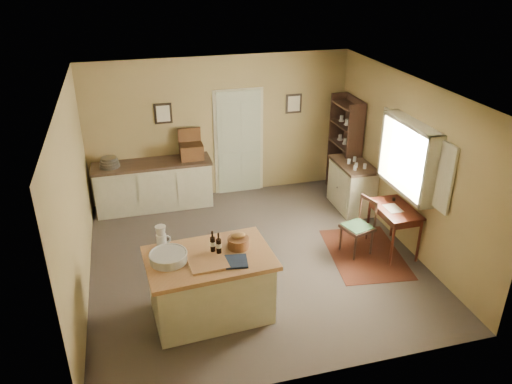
% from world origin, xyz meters
% --- Properties ---
extents(ground, '(5.00, 5.00, 0.00)m').
position_xyz_m(ground, '(0.00, 0.00, 0.00)').
color(ground, brown).
rests_on(ground, ground).
extents(wall_back, '(5.00, 0.10, 2.70)m').
position_xyz_m(wall_back, '(0.00, 2.50, 1.35)').
color(wall_back, '#978151').
rests_on(wall_back, ground).
extents(wall_front, '(5.00, 0.10, 2.70)m').
position_xyz_m(wall_front, '(0.00, -2.50, 1.35)').
color(wall_front, '#978151').
rests_on(wall_front, ground).
extents(wall_left, '(0.10, 5.00, 2.70)m').
position_xyz_m(wall_left, '(-2.50, 0.00, 1.35)').
color(wall_left, '#978151').
rests_on(wall_left, ground).
extents(wall_right, '(0.10, 5.00, 2.70)m').
position_xyz_m(wall_right, '(2.50, 0.00, 1.35)').
color(wall_right, '#978151').
rests_on(wall_right, ground).
extents(ceiling, '(5.00, 5.00, 0.00)m').
position_xyz_m(ceiling, '(0.00, 0.00, 2.70)').
color(ceiling, silver).
rests_on(ceiling, wall_back).
extents(door, '(0.97, 0.06, 2.11)m').
position_xyz_m(door, '(0.35, 2.47, 1.05)').
color(door, '#ACB394').
rests_on(door, ground).
extents(framed_prints, '(2.82, 0.02, 0.38)m').
position_xyz_m(framed_prints, '(0.20, 2.48, 1.72)').
color(framed_prints, black).
rests_on(framed_prints, ground).
extents(window, '(0.25, 1.99, 1.12)m').
position_xyz_m(window, '(2.42, -0.20, 1.55)').
color(window, beige).
rests_on(window, ground).
extents(work_island, '(1.66, 1.14, 1.20)m').
position_xyz_m(work_island, '(-0.90, -1.13, 0.48)').
color(work_island, beige).
rests_on(work_island, ground).
extents(sideboard, '(2.14, 0.61, 1.18)m').
position_xyz_m(sideboard, '(-1.34, 2.20, 0.48)').
color(sideboard, beige).
rests_on(sideboard, ground).
extents(rug, '(1.30, 1.73, 0.01)m').
position_xyz_m(rug, '(1.75, -0.33, 0.00)').
color(rug, '#492411').
rests_on(rug, ground).
extents(writing_desk, '(0.54, 0.88, 0.82)m').
position_xyz_m(writing_desk, '(2.20, -0.33, 0.67)').
color(writing_desk, '#35130C').
rests_on(writing_desk, ground).
extents(desk_chair, '(0.52, 0.52, 0.91)m').
position_xyz_m(desk_chair, '(1.62, -0.25, 0.45)').
color(desk_chair, '#311D15').
rests_on(desk_chair, ground).
extents(right_cabinet, '(0.57, 1.02, 0.99)m').
position_xyz_m(right_cabinet, '(2.20, 1.22, 0.46)').
color(right_cabinet, beige).
rests_on(right_cabinet, ground).
extents(shelving_unit, '(0.33, 0.87, 1.92)m').
position_xyz_m(shelving_unit, '(2.35, 1.88, 0.96)').
color(shelving_unit, '#311D15').
rests_on(shelving_unit, ground).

